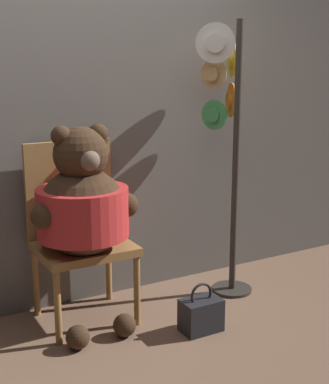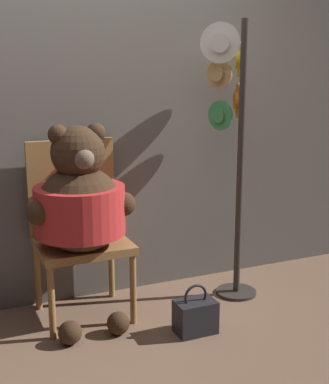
{
  "view_description": "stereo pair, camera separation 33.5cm",
  "coord_description": "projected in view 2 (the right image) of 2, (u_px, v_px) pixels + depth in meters",
  "views": [
    {
      "loc": [
        -1.14,
        -2.7,
        1.54
      ],
      "look_at": [
        0.46,
        0.14,
        0.78
      ],
      "focal_mm": 50.0,
      "sensor_mm": 36.0,
      "label": 1
    },
    {
      "loc": [
        -0.84,
        -2.85,
        1.54
      ],
      "look_at": [
        0.46,
        0.14,
        0.78
      ],
      "focal_mm": 50.0,
      "sensor_mm": 36.0,
      "label": 2
    }
  ],
  "objects": [
    {
      "name": "wall_back",
      "position": [
        72.0,
        99.0,
        3.42
      ],
      "size": [
        8.0,
        0.1,
        2.69
      ],
      "color": "#66605B",
      "rests_on": "ground_plane"
    },
    {
      "name": "hat_display_rack",
      "position": [
        233.0,
        133.0,
        3.54
      ],
      "size": [
        0.37,
        0.41,
        1.84
      ],
      "color": "#332D28",
      "rests_on": "ground_plane"
    },
    {
      "name": "ground_plane",
      "position": [
        104.0,
        329.0,
        3.22
      ],
      "size": [
        14.0,
        14.0,
        0.0
      ],
      "primitive_type": "plane",
      "color": "brown"
    },
    {
      "name": "teddy_bear",
      "position": [
        80.0,
        205.0,
        3.14
      ],
      "size": [
        0.65,
        0.57,
        1.23
      ],
      "color": "#3D2819",
      "rests_on": "ground_plane"
    },
    {
      "name": "chair",
      "position": [
        78.0,
        224.0,
        3.35
      ],
      "size": [
        0.56,
        0.49,
        1.1
      ],
      "color": "#9E703D",
      "rests_on": "ground_plane"
    },
    {
      "name": "handbag_on_ground",
      "position": [
        195.0,
        316.0,
        3.16
      ],
      "size": [
        0.24,
        0.16,
        0.3
      ],
      "color": "#232328",
      "rests_on": "ground_plane"
    }
  ]
}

